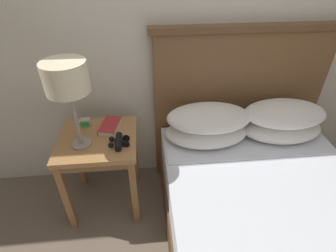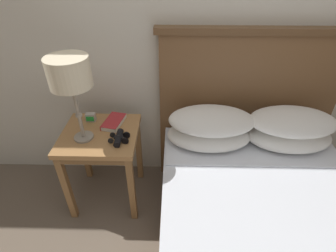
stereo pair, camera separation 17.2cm
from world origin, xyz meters
name	(u,v)px [view 1 (the left image)]	position (x,y,z in m)	size (l,w,h in m)	color
wall_back	(189,21)	(0.00, 1.02, 1.30)	(8.00, 0.06, 2.60)	beige
nightstand	(99,149)	(-0.67, 0.65, 0.55)	(0.53, 0.50, 0.64)	#AD7A47
bed	(273,227)	(0.40, 0.08, 0.32)	(1.38, 2.04, 1.29)	#4E3520
table_lamp	(66,80)	(-0.76, 0.59, 1.10)	(0.25, 0.25, 0.57)	gray
book_on_nightstand	(110,126)	(-0.59, 0.76, 0.66)	(0.16, 0.23, 0.04)	silver
binoculars_pair	(119,142)	(-0.51, 0.57, 0.66)	(0.14, 0.16, 0.05)	black
alarm_clock	(85,123)	(-0.76, 0.80, 0.67)	(0.07, 0.05, 0.06)	#B7B2A8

